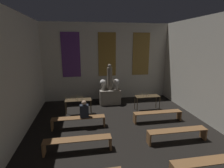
% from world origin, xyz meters
% --- Properties ---
extents(wall_back, '(7.95, 0.16, 4.68)m').
position_xyz_m(wall_back, '(0.00, 10.17, 2.37)').
color(wall_back, silver).
rests_on(wall_back, ground_plane).
extents(wall_left, '(0.12, 10.35, 4.68)m').
position_xyz_m(wall_left, '(-3.91, 5.06, 2.34)').
color(wall_left, silver).
rests_on(wall_left, ground_plane).
extents(altar, '(1.20, 0.76, 0.85)m').
position_xyz_m(altar, '(0.00, 9.14, 0.43)').
color(altar, gray).
rests_on(altar, ground_plane).
extents(statue, '(0.30, 0.30, 1.49)m').
position_xyz_m(statue, '(0.00, 9.14, 1.55)').
color(statue, gray).
rests_on(statue, altar).
extents(flower_vase_left, '(0.36, 0.36, 0.61)m').
position_xyz_m(flower_vase_left, '(-0.39, 9.14, 1.24)').
color(flower_vase_left, beige).
rests_on(flower_vase_left, altar).
extents(flower_vase_right, '(0.36, 0.36, 0.61)m').
position_xyz_m(flower_vase_right, '(0.39, 9.14, 1.24)').
color(flower_vase_right, beige).
rests_on(flower_vase_right, altar).
extents(candle_rack_left, '(1.28, 0.50, 0.99)m').
position_xyz_m(candle_rack_left, '(-1.79, 7.76, 0.70)').
color(candle_rack_left, '#473823').
rests_on(candle_rack_left, ground_plane).
extents(candle_rack_right, '(1.28, 0.50, 1.00)m').
position_xyz_m(candle_rack_right, '(1.79, 7.76, 0.70)').
color(candle_rack_right, '#473823').
rests_on(candle_rack_right, ground_plane).
extents(pew_second_right, '(2.22, 0.36, 0.46)m').
position_xyz_m(pew_second_right, '(1.78, 3.00, 0.34)').
color(pew_second_right, brown).
rests_on(pew_second_right, ground_plane).
extents(pew_third_left, '(2.22, 0.36, 0.46)m').
position_xyz_m(pew_third_left, '(-1.78, 4.69, 0.34)').
color(pew_third_left, brown).
rests_on(pew_third_left, ground_plane).
extents(pew_third_right, '(2.22, 0.36, 0.46)m').
position_xyz_m(pew_third_right, '(1.78, 4.69, 0.34)').
color(pew_third_right, brown).
rests_on(pew_third_right, ground_plane).
extents(pew_back_left, '(2.22, 0.36, 0.46)m').
position_xyz_m(pew_back_left, '(-1.78, 6.38, 0.34)').
color(pew_back_left, brown).
rests_on(pew_back_left, ground_plane).
extents(pew_back_right, '(2.22, 0.36, 0.46)m').
position_xyz_m(pew_back_right, '(1.78, 6.38, 0.34)').
color(pew_back_right, brown).
rests_on(pew_back_right, ground_plane).
extents(person_seated, '(0.36, 0.24, 0.74)m').
position_xyz_m(person_seated, '(-1.52, 6.38, 0.79)').
color(person_seated, '#282D38').
rests_on(person_seated, pew_back_left).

